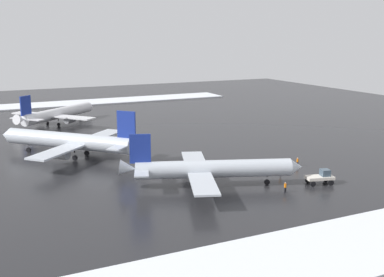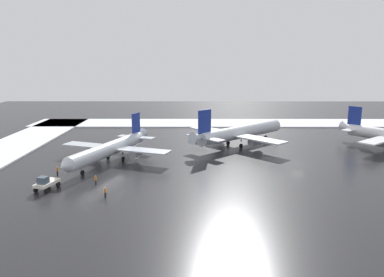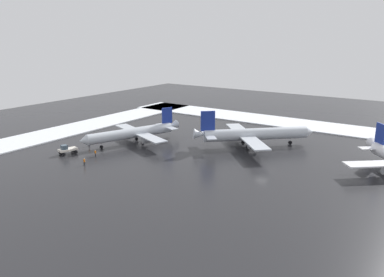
# 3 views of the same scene
# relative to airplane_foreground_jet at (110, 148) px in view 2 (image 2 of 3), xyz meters

# --- Properties ---
(ground_plane) EXTENTS (240.00, 240.00, 0.00)m
(ground_plane) POSITION_rel_airplane_foreground_jet_xyz_m (-39.46, 0.58, -2.98)
(ground_plane) COLOR #232326
(snow_bank_far) EXTENTS (152.00, 16.00, 0.32)m
(snow_bank_far) POSITION_rel_airplane_foreground_jet_xyz_m (-39.46, -49.42, -2.82)
(snow_bank_far) COLOR white
(snow_bank_far) RESTS_ON ground_plane
(airplane_foreground_jet) EXTENTS (24.73, 29.26, 9.01)m
(airplane_foreground_jet) POSITION_rel_airplane_foreground_jet_xyz_m (0.00, 0.00, 0.00)
(airplane_foreground_jet) COLOR silver
(airplane_foreground_jet) RESTS_ON ground_plane
(airplane_parked_portside) EXTENTS (27.38, 26.31, 10.19)m
(airplane_parked_portside) POSITION_rel_airplane_foreground_jet_xyz_m (-29.18, -16.13, 0.39)
(airplane_parked_portside) COLOR silver
(airplane_parked_portside) RESTS_ON ground_plane
(pushback_tug) EXTENTS (3.30, 5.01, 2.50)m
(pushback_tug) POSITION_rel_airplane_foreground_jet_xyz_m (6.96, 17.38, -1.70)
(pushback_tug) COLOR silver
(pushback_tug) RESTS_ON ground_plane
(ground_crew_near_tug) EXTENTS (0.36, 0.36, 1.71)m
(ground_crew_near_tug) POSITION_rel_airplane_foreground_jet_xyz_m (-3.64, 20.77, -2.01)
(ground_crew_near_tug) COLOR black
(ground_crew_near_tug) RESTS_ON ground_plane
(ground_crew_mid_apron) EXTENTS (0.36, 0.36, 1.71)m
(ground_crew_mid_apron) POSITION_rel_airplane_foreground_jet_xyz_m (-0.57, 14.67, -2.01)
(ground_crew_mid_apron) COLOR black
(ground_crew_mid_apron) RESTS_ON ground_plane
(ground_crew_beside_wing) EXTENTS (0.36, 0.36, 1.71)m
(ground_crew_beside_wing) POSITION_rel_airplane_foreground_jet_xyz_m (7.99, 9.33, -2.01)
(ground_crew_beside_wing) COLOR black
(ground_crew_beside_wing) RESTS_ON ground_plane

